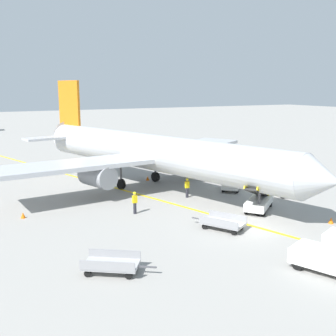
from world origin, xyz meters
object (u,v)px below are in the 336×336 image
(baggage_cart_empty_trailing, at_px, (111,264))
(ground_crew_wing_walker, at_px, (135,202))
(safety_cone_nose_right, at_px, (240,172))
(safety_cone_wingtip_left, at_px, (331,220))
(safety_cone_wingtip_right, at_px, (23,215))
(airliner, at_px, (149,152))
(ground_crew_marshaller, at_px, (187,187))
(belt_loader_forward_hold, at_px, (259,201))
(pushback_tug, at_px, (333,254))
(safety_cone_nose_left, at_px, (148,178))
(belt_loader_aft_hold, at_px, (232,181))
(baggage_cart_loaded, at_px, (223,223))
(baggage_tug_near_wing, at_px, (282,185))

(baggage_cart_empty_trailing, xyz_separation_m, ground_crew_wing_walker, (5.04, 8.60, 0.44))
(baggage_cart_empty_trailing, height_order, safety_cone_nose_right, baggage_cart_empty_trailing)
(safety_cone_wingtip_left, distance_m, safety_cone_wingtip_right, 21.95)
(airliner, height_order, ground_crew_marshaller, airliner)
(airliner, distance_m, safety_cone_wingtip_left, 17.06)
(ground_crew_wing_walker, bearing_deg, baggage_cart_empty_trailing, -120.39)
(safety_cone_nose_right, bearing_deg, safety_cone_wingtip_left, -106.40)
(ground_crew_wing_walker, xyz_separation_m, safety_cone_nose_right, (16.03, 7.96, -0.69))
(airliner, bearing_deg, safety_cone_nose_right, 5.62)
(belt_loader_forward_hold, height_order, ground_crew_wing_walker, belt_loader_forward_hold)
(pushback_tug, xyz_separation_m, safety_cone_nose_left, (0.70, 23.61, -0.77))
(airliner, distance_m, safety_cone_wingtip_right, 13.06)
(airliner, distance_m, belt_loader_aft_hold, 8.19)
(baggage_cart_loaded, bearing_deg, baggage_tug_near_wing, 26.28)
(safety_cone_nose_left, bearing_deg, safety_cone_wingtip_right, -152.61)
(safety_cone_nose_right, bearing_deg, airliner, -174.38)
(baggage_cart_loaded, xyz_separation_m, safety_cone_wingtip_right, (-11.38, 8.79, -0.25))
(baggage_cart_loaded, bearing_deg, ground_crew_wing_walker, 122.47)
(pushback_tug, bearing_deg, belt_loader_forward_hold, 69.62)
(baggage_tug_near_wing, height_order, ground_crew_marshaller, baggage_tug_near_wing)
(safety_cone_nose_left, bearing_deg, ground_crew_marshaller, -88.58)
(safety_cone_wingtip_right, bearing_deg, baggage_tug_near_wing, -10.45)
(belt_loader_forward_hold, height_order, safety_cone_nose_left, belt_loader_forward_hold)
(ground_crew_wing_walker, height_order, safety_cone_wingtip_left, ground_crew_wing_walker)
(belt_loader_forward_hold, bearing_deg, safety_cone_wingtip_right, 157.92)
(baggage_tug_near_wing, height_order, belt_loader_aft_hold, belt_loader_aft_hold)
(safety_cone_wingtip_left, bearing_deg, ground_crew_marshaller, 116.72)
(belt_loader_aft_hold, distance_m, safety_cone_wingtip_right, 18.56)
(airliner, bearing_deg, safety_cone_wingtip_right, -161.72)
(safety_cone_wingtip_left, xyz_separation_m, safety_cone_wingtip_right, (-18.78, 11.36, 0.00))
(belt_loader_forward_hold, relative_size, safety_cone_nose_right, 10.74)
(safety_cone_wingtip_right, bearing_deg, ground_crew_wing_walker, -20.54)
(safety_cone_nose_left, bearing_deg, belt_loader_aft_hold, -53.03)
(ground_crew_wing_walker, bearing_deg, safety_cone_wingtip_right, 159.46)
(airliner, relative_size, pushback_tug, 8.56)
(baggage_cart_loaded, xyz_separation_m, ground_crew_marshaller, (2.04, 8.07, 0.44))
(pushback_tug, height_order, safety_cone_nose_right, pushback_tug)
(baggage_cart_loaded, distance_m, ground_crew_wing_walker, 7.05)
(pushback_tug, relative_size, safety_cone_wingtip_right, 9.19)
(safety_cone_nose_right, bearing_deg, baggage_cart_empty_trailing, -141.83)
(belt_loader_aft_hold, xyz_separation_m, safety_cone_nose_left, (-5.32, 7.06, -0.56))
(safety_cone_wingtip_left, bearing_deg, belt_loader_aft_hold, 91.18)
(baggage_tug_near_wing, distance_m, safety_cone_wingtip_right, 21.62)
(safety_cone_wingtip_left, bearing_deg, baggage_tug_near_wing, 71.69)
(safety_cone_wingtip_left, bearing_deg, pushback_tug, -139.22)
(airliner, distance_m, safety_cone_nose_left, 4.48)
(belt_loader_aft_hold, height_order, safety_cone_nose_left, belt_loader_aft_hold)
(baggage_tug_near_wing, distance_m, safety_cone_wingtip_left, 7.87)
(airliner, bearing_deg, ground_crew_marshaller, -73.34)
(ground_crew_wing_walker, relative_size, safety_cone_nose_left, 3.86)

